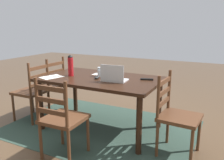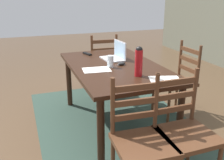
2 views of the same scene
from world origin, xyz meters
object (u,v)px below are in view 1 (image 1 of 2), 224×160
(dining_table, at_px, (100,84))
(water_bottle, at_px, (71,65))
(chair_far_head, at_px, (62,119))
(tv_remote, at_px, (147,79))
(chair_right_far, at_px, (32,91))
(computer_mouse, at_px, (97,78))
(laptop, at_px, (114,77))
(chair_left_far, at_px, (176,116))
(drinking_glass, at_px, (100,72))
(chair_right_near, at_px, (50,86))

(dining_table, height_order, water_bottle, water_bottle)
(chair_far_head, xyz_separation_m, tv_remote, (-0.62, -1.03, 0.30))
(water_bottle, bearing_deg, tv_remote, -166.66)
(water_bottle, height_order, tv_remote, water_bottle)
(chair_right_far, xyz_separation_m, computer_mouse, (-1.10, -0.12, 0.31))
(dining_table, relative_size, laptop, 4.89)
(chair_left_far, xyz_separation_m, drinking_glass, (1.16, -0.27, 0.36))
(chair_right_far, distance_m, chair_left_far, 2.22)
(laptop, relative_size, computer_mouse, 3.37)
(chair_right_near, relative_size, computer_mouse, 9.50)
(chair_right_far, height_order, water_bottle, water_bottle)
(chair_right_far, bearing_deg, dining_table, -169.92)
(dining_table, height_order, computer_mouse, computer_mouse)
(chair_right_far, xyz_separation_m, chair_far_head, (-1.11, 0.67, 0.00))
(chair_right_far, bearing_deg, chair_far_head, 149.00)
(chair_left_far, distance_m, chair_far_head, 1.30)
(laptop, bearing_deg, water_bottle, -1.64)
(computer_mouse, bearing_deg, water_bottle, -11.79)
(chair_left_far, bearing_deg, chair_right_near, -9.96)
(tv_remote, bearing_deg, drinking_glass, -98.40)
(dining_table, bearing_deg, chair_right_far, 10.08)
(laptop, height_order, water_bottle, water_bottle)
(chair_right_near, bearing_deg, chair_far_head, 136.35)
(chair_right_far, xyz_separation_m, water_bottle, (-0.67, -0.11, 0.45))
(tv_remote, bearing_deg, chair_right_near, -107.19)
(chair_right_far, height_order, tv_remote, chair_right_far)
(chair_far_head, bearing_deg, chair_left_far, -148.87)
(water_bottle, xyz_separation_m, tv_remote, (-1.06, -0.25, -0.15))
(drinking_glass, xyz_separation_m, computer_mouse, (-0.04, 0.15, -0.05))
(chair_right_near, distance_m, laptop, 1.45)
(tv_remote, bearing_deg, dining_table, -91.29)
(dining_table, bearing_deg, water_bottle, 10.99)
(computer_mouse, relative_size, tv_remote, 0.59)
(laptop, relative_size, drinking_glass, 2.54)
(chair_right_near, xyz_separation_m, computer_mouse, (-1.10, 0.27, 0.31))
(chair_left_far, relative_size, tv_remote, 5.59)
(chair_right_near, bearing_deg, dining_table, 170.04)
(dining_table, bearing_deg, chair_left_far, 170.05)
(chair_right_near, xyz_separation_m, water_bottle, (-0.67, 0.28, 0.45))
(dining_table, xyz_separation_m, water_bottle, (0.44, 0.09, 0.24))
(laptop, distance_m, water_bottle, 0.71)
(water_bottle, bearing_deg, chair_right_far, 9.47)
(dining_table, relative_size, water_bottle, 5.43)
(computer_mouse, bearing_deg, dining_table, -112.44)
(chair_far_head, bearing_deg, laptop, -108.91)
(tv_remote, bearing_deg, chair_right_far, -94.39)
(water_bottle, xyz_separation_m, drinking_glass, (-0.39, -0.16, -0.09))
(chair_left_far, xyz_separation_m, computer_mouse, (1.12, -0.12, 0.31))
(laptop, height_order, drinking_glass, laptop)
(tv_remote, bearing_deg, laptop, -69.35)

